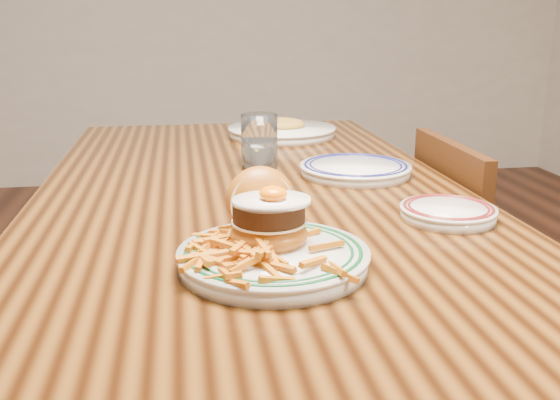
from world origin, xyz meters
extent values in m
cube|color=black|center=(0.00, 0.00, 0.72)|extent=(0.85, 1.60, 0.05)
cylinder|color=black|center=(-0.36, 0.74, 0.35)|extent=(0.07, 0.07, 0.70)
cylinder|color=black|center=(0.36, 0.74, 0.35)|extent=(0.07, 0.07, 0.70)
cube|color=#371C0B|center=(0.62, 0.06, 0.39)|extent=(0.39, 0.39, 0.04)
cube|color=#371C0B|center=(0.45, 0.07, 0.61)|extent=(0.03, 0.38, 0.41)
cylinder|color=#371C0B|center=(0.79, 0.22, 0.19)|extent=(0.04, 0.04, 0.37)
cylinder|color=#371C0B|center=(0.46, 0.23, 0.19)|extent=(0.04, 0.04, 0.37)
cylinder|color=silver|center=(-0.02, -0.43, 0.76)|extent=(0.26, 0.26, 0.02)
cylinder|color=silver|center=(-0.02, -0.43, 0.77)|extent=(0.26, 0.26, 0.01)
torus|color=#0C4620|center=(-0.02, -0.43, 0.77)|extent=(0.24, 0.24, 0.01)
torus|color=#0C4620|center=(-0.02, -0.43, 0.77)|extent=(0.22, 0.22, 0.01)
ellipsoid|color=#A75415|center=(-0.02, -0.39, 0.79)|extent=(0.11, 0.11, 0.05)
cylinder|color=#D5B885|center=(-0.02, -0.39, 0.81)|extent=(0.11, 0.11, 0.00)
cylinder|color=black|center=(-0.02, -0.39, 0.82)|extent=(0.10, 0.10, 0.03)
ellipsoid|color=white|center=(-0.02, -0.39, 0.84)|extent=(0.11, 0.09, 0.01)
ellipsoid|color=#FF6B05|center=(-0.01, -0.40, 0.85)|extent=(0.04, 0.04, 0.02)
ellipsoid|color=#A75415|center=(-0.02, -0.33, 0.82)|extent=(0.11, 0.09, 0.12)
cylinder|color=#D5B885|center=(-0.02, -0.35, 0.82)|extent=(0.10, 0.04, 0.09)
cylinder|color=silver|center=(0.31, -0.26, 0.76)|extent=(0.16, 0.16, 0.02)
cylinder|color=silver|center=(0.31, -0.26, 0.77)|extent=(0.16, 0.16, 0.01)
torus|color=#5E1615|center=(0.31, -0.26, 0.77)|extent=(0.15, 0.15, 0.01)
torus|color=#5E1615|center=(0.31, -0.26, 0.77)|extent=(0.14, 0.14, 0.01)
cube|color=silver|center=(0.32, -0.25, 0.77)|extent=(0.09, 0.07, 0.00)
cylinder|color=silver|center=(0.23, 0.06, 0.76)|extent=(0.24, 0.24, 0.02)
cylinder|color=silver|center=(0.23, 0.06, 0.77)|extent=(0.24, 0.24, 0.01)
torus|color=#101150|center=(0.23, 0.06, 0.77)|extent=(0.22, 0.22, 0.01)
torus|color=#101150|center=(0.23, 0.06, 0.77)|extent=(0.20, 0.20, 0.01)
cylinder|color=white|center=(0.04, 0.16, 0.81)|extent=(0.08, 0.08, 0.12)
cylinder|color=silver|center=(0.04, 0.16, 0.78)|extent=(0.07, 0.07, 0.06)
cylinder|color=silver|center=(0.15, 0.54, 0.76)|extent=(0.30, 0.30, 0.02)
cylinder|color=silver|center=(0.15, 0.54, 0.78)|extent=(0.31, 0.31, 0.01)
ellipsoid|color=#AF8A32|center=(0.15, 0.54, 0.79)|extent=(0.13, 0.11, 0.04)
camera|label=1|loc=(-0.13, -1.21, 1.08)|focal=40.00mm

